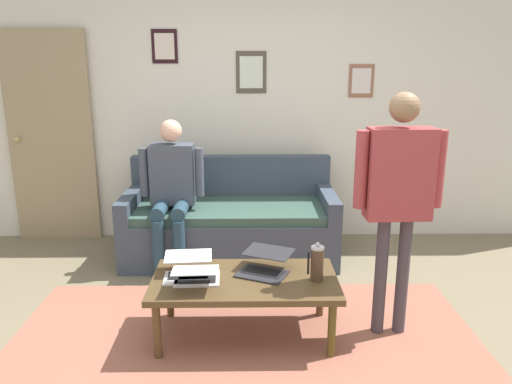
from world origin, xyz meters
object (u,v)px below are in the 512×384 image
interior_door (51,138)px  coffee_table (245,284)px  french_press (317,263)px  person_standing (399,185)px  person_seated (172,185)px  couch (231,223)px  laptop_center (197,276)px  laptop_right (188,270)px  laptop_left (264,266)px

interior_door → coffee_table: bearing=135.2°
french_press → person_standing: bearing=-172.4°
person_seated → person_standing: bearing=144.4°
couch → laptop_center: 1.48m
coffee_table → person_standing: 1.16m
couch → laptop_right: 1.38m
french_press → person_seated: 1.64m
person_seated → laptop_right: bearing=103.2°
person_seated → french_press: bearing=132.1°
interior_door → coffee_table: 2.76m
laptop_center → person_standing: size_ratio=0.24×
couch → laptop_center: couch is taller
laptop_left → french_press: bearing=159.7°
laptop_center → person_standing: bearing=-175.7°
french_press → person_seated: bearing=-47.9°
interior_door → laptop_center: interior_door is taller
coffee_table → french_press: (-0.46, 0.04, 0.16)m
couch → coffee_table: (-0.14, 1.40, 0.06)m
laptop_right → person_seated: 1.19m
coffee_table → french_press: size_ratio=4.64×
laptop_center → coffee_table: bearing=-167.9°
laptop_right → french_press: (-0.82, 0.08, 0.07)m
interior_door → laptop_right: (-1.54, 1.85, -0.57)m
laptop_center → french_press: 0.76m
coffee_table → french_press: bearing=175.5°
laptop_left → french_press: (-0.33, 0.12, 0.07)m
laptop_right → person_seated: bearing=-76.8°
interior_door → couch: interior_door is taller
person_standing → person_seated: 1.98m
laptop_center → person_standing: (-1.26, -0.10, 0.56)m
laptop_center → person_seated: bearing=-75.0°
couch → interior_door: bearing=-15.6°
laptop_center → person_standing: 1.38m
laptop_right → french_press: 0.83m
laptop_right → person_standing: (-1.32, 0.01, 0.56)m
laptop_left → laptop_center: (0.43, 0.15, 0.00)m
laptop_left → laptop_center: laptop_center is taller
coffee_table → person_standing: person_standing is taller
laptop_left → person_seated: (0.76, -1.08, 0.27)m
person_standing → person_seated: size_ratio=1.24×
laptop_left → french_press: size_ratio=1.68×
couch → coffee_table: 1.40m
interior_door → person_standing: bearing=147.0°
coffee_table → laptop_left: laptop_left is taller
interior_door → laptop_left: bearing=138.4°
laptop_center → person_standing: person_standing is taller
interior_door → person_standing: size_ratio=1.29×
laptop_left → french_press: 0.36m
couch → person_seated: person_seated is taller
coffee_table → french_press: 0.49m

